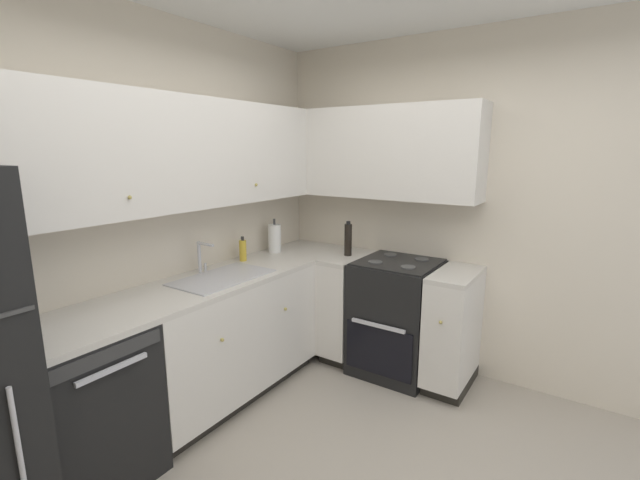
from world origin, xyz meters
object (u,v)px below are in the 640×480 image
dishwasher (85,407)px  oil_bottle (348,239)px  paper_towel_roll (275,238)px  soap_bottle (243,250)px  oven_range (397,316)px

dishwasher → oil_bottle: bearing=-11.9°
paper_towel_roll → soap_bottle: bearing=176.9°
dishwasher → oven_range: 2.25m
oven_range → oil_bottle: 0.74m
oven_range → oil_bottle: oil_bottle is taller
oven_range → oil_bottle: bearing=92.4°
soap_bottle → paper_towel_roll: (0.38, -0.02, 0.03)m
oven_range → soap_bottle: (-0.64, 1.07, 0.54)m
paper_towel_roll → oil_bottle: size_ratio=1.03×
oven_range → soap_bottle: size_ratio=5.38×
oil_bottle → dishwasher: bearing=168.1°
soap_bottle → oil_bottle: oil_bottle is taller
soap_bottle → paper_towel_roll: bearing=-3.1°
dishwasher → oil_bottle: 2.18m
oven_range → paper_towel_roll: paper_towel_roll is taller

